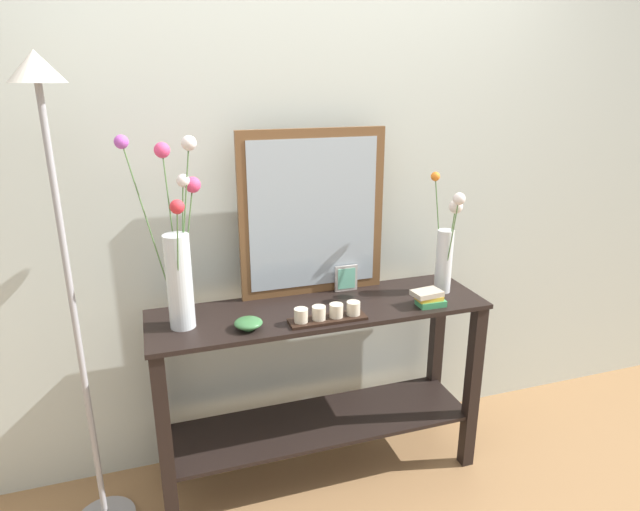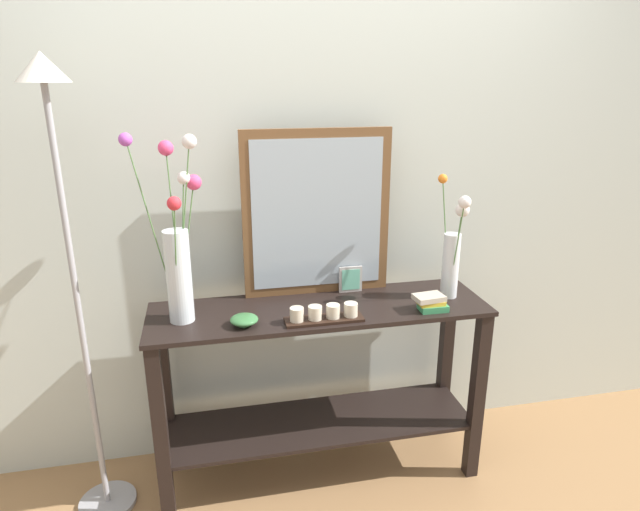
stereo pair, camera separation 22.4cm
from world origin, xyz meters
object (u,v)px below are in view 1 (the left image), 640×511
at_px(picture_frame_small, 346,278).
at_px(floor_lamp, 62,235).
at_px(vase_right, 446,249).
at_px(console_table, 320,372).
at_px(decorative_bowl, 248,323).
at_px(book_stack, 429,298).
at_px(tall_vase_left, 178,258).
at_px(mirror_leaning, 313,214).
at_px(candle_tray, 328,314).

xyz_separation_m(picture_frame_small, floor_lamp, (-1.13, -0.16, 0.35)).
bearing_deg(vase_right, console_table, 179.23).
distance_m(decorative_bowl, floor_lamp, 0.74).
height_order(console_table, book_stack, book_stack).
height_order(console_table, decorative_bowl, decorative_bowl).
bearing_deg(picture_frame_small, vase_right, -20.27).
height_order(console_table, vase_right, vase_right).
relative_size(tall_vase_left, book_stack, 5.19).
relative_size(console_table, floor_lamp, 0.78).
relative_size(mirror_leaning, book_stack, 5.15).
bearing_deg(picture_frame_small, decorative_bowl, -152.96).
relative_size(vase_right, book_stack, 3.81).
height_order(tall_vase_left, decorative_bowl, tall_vase_left).
xyz_separation_m(vase_right, candle_tray, (-0.60, -0.13, -0.18)).
bearing_deg(vase_right, decorative_bowl, -173.54).
height_order(mirror_leaning, floor_lamp, floor_lamp).
xyz_separation_m(vase_right, decorative_bowl, (-0.92, -0.10, -0.18)).
distance_m(vase_right, picture_frame_small, 0.47).
relative_size(candle_tray, decorative_bowl, 2.85).
bearing_deg(decorative_bowl, picture_frame_small, 27.04).
bearing_deg(floor_lamp, mirror_leaning, 11.06).
bearing_deg(book_stack, tall_vase_left, 172.73).
height_order(book_stack, floor_lamp, floor_lamp).
bearing_deg(floor_lamp, vase_right, 0.30).
bearing_deg(picture_frame_small, book_stack, -44.49).
xyz_separation_m(console_table, candle_tray, (-0.01, -0.14, 0.34)).
height_order(candle_tray, book_stack, same).
relative_size(console_table, picture_frame_small, 11.99).
xyz_separation_m(mirror_leaning, picture_frame_small, (0.15, -0.03, -0.31)).
distance_m(tall_vase_left, vase_right, 1.16).
xyz_separation_m(console_table, vase_right, (0.59, -0.01, 0.52)).
bearing_deg(floor_lamp, candle_tray, -7.23).
bearing_deg(vase_right, tall_vase_left, 179.44).
distance_m(tall_vase_left, picture_frame_small, 0.79).
bearing_deg(decorative_bowl, tall_vase_left, 154.13).
distance_m(tall_vase_left, book_stack, 1.06).
relative_size(console_table, candle_tray, 4.54).
bearing_deg(book_stack, vase_right, 40.67).
height_order(console_table, candle_tray, candle_tray).
bearing_deg(picture_frame_small, console_table, -140.05).
distance_m(mirror_leaning, book_stack, 0.62).
bearing_deg(decorative_bowl, floor_lamp, 171.26).
height_order(tall_vase_left, picture_frame_small, tall_vase_left).
height_order(vase_right, candle_tray, vase_right).
distance_m(tall_vase_left, floor_lamp, 0.41).
bearing_deg(console_table, vase_right, -0.77).
bearing_deg(candle_tray, decorative_bowl, 175.75).
bearing_deg(console_table, tall_vase_left, 179.66).
relative_size(decorative_bowl, floor_lamp, 0.06).
xyz_separation_m(picture_frame_small, book_stack, (0.28, -0.27, -0.03)).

